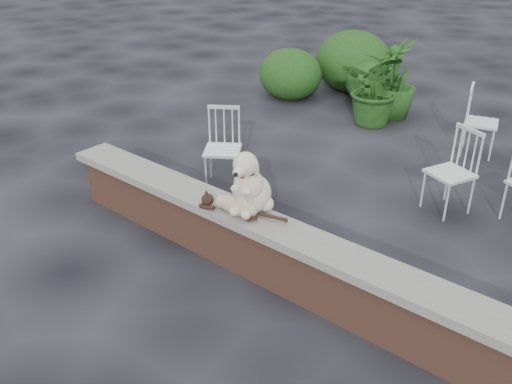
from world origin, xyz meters
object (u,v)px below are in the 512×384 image
Objects in this scene: chair_b at (450,172)px; chair_e at (481,121)px; cat at (235,205)px; potted_plant_b at (395,79)px; chair_a at (223,149)px; potted_plant_a at (378,88)px; dog at (253,179)px.

chair_e is (-0.31, 1.77, 0.00)m from chair_b.
cat is 2.54m from chair_b.
potted_plant_b is at bearing 53.76° from chair_e.
chair_a is 1.00× the size of chair_e.
chair_b and chair_e have the same top height.
chair_a is 0.76× the size of potted_plant_b.
chair_e is 1.63m from potted_plant_a.
cat is 4.28m from potted_plant_a.
cat is 1.74m from chair_a.
dog is 0.63× the size of cat.
potted_plant_a is at bearing 47.63° from chair_a.
chair_b is 0.76× the size of potted_plant_b.
chair_a is 2.58m from chair_b.
dog reaches higher than chair_b.
chair_e is at bearing -19.85° from potted_plant_b.
dog reaches higher than chair_a.
potted_plant_a is (-0.87, 4.19, -0.09)m from cat.
chair_a is (-1.26, 1.18, -0.19)m from cat.
chair_e is 1.69m from potted_plant_b.
potted_plant_b reaches higher than chair_e.
dog is at bearing -72.63° from chair_a.
chair_a is at bearing 124.97° from cat.
potted_plant_a is 0.46m from potted_plant_b.
potted_plant_b is at bearing 89.64° from dog.
potted_plant_b reaches higher than dog.
chair_a is 1.00× the size of chair_b.
potted_plant_a is at bearing 91.42° from dog.
potted_plant_a reaches higher than chair_b.
chair_e is at bearing -4.24° from potted_plant_a.
potted_plant_a is (-1.63, 0.12, 0.11)m from chair_e.
cat is at bearing -78.27° from potted_plant_a.
chair_a is at bearing -131.81° from chair_b.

